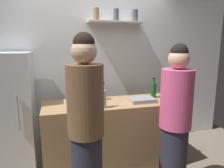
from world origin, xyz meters
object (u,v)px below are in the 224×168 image
Objects in this scene: wine_bottle_green_glass at (153,90)px; baking_pan at (142,100)px; water_bottle_plastic at (102,93)px; person_brown_jacket at (86,129)px; person_pink_top at (175,123)px; utensil_holder at (170,97)px; refrigerator at (8,112)px; wine_bottle_dark_glass at (86,91)px; wine_bottle_pale_glass at (103,98)px.

baking_pan is at bearing -146.04° from wine_bottle_green_glass.
water_bottle_plastic is 0.99m from person_brown_jacket.
person_brown_jacket is at bearing -142.39° from wine_bottle_green_glass.
person_pink_top is at bearing 22.33° from person_brown_jacket.
water_bottle_plastic reaches higher than baking_pan.
refrigerator is at bearing 168.46° from utensil_holder.
wine_bottle_green_glass is (1.99, -0.23, 0.24)m from refrigerator.
wine_bottle_dark_glass is 1.35× the size of water_bottle_plastic.
refrigerator is 6.94× the size of water_bottle_plastic.
refrigerator is 1.06m from wine_bottle_dark_glass.
utensil_holder is 0.27m from wine_bottle_green_glass.
wine_bottle_green_glass is at bearing 115.71° from person_pink_top.
baking_pan is 1.09m from person_brown_jacket.
person_brown_jacket is (-0.13, -0.98, -0.14)m from wine_bottle_dark_glass.
person_pink_top is at bearing -78.94° from baking_pan.
wine_bottle_green_glass is at bearing -5.65° from water_bottle_plastic.
refrigerator reaches higher than wine_bottle_dark_glass.
water_bottle_plastic is (-0.90, 0.29, 0.04)m from utensil_holder.
utensil_holder is 1.40m from person_brown_jacket.
utensil_holder is 0.13× the size of person_pink_top.
person_brown_jacket is at bearing -117.45° from wine_bottle_pale_glass.
utensil_holder is 0.96× the size of water_bottle_plastic.
baking_pan is at bearing 172.86° from utensil_holder.
water_bottle_plastic is (-0.75, 0.07, -0.01)m from wine_bottle_green_glass.
utensil_holder is at bearing 98.88° from person_pink_top.
person_brown_jacket reaches higher than utensil_holder.
utensil_holder is 0.65m from person_pink_top.
wine_bottle_dark_glass reaches higher than water_bottle_plastic.
person_brown_jacket reaches higher than refrigerator.
utensil_holder is (0.40, -0.05, 0.03)m from baking_pan.
refrigerator is at bearing 174.90° from wine_bottle_dark_glass.
wine_bottle_green_glass is (-0.16, 0.21, 0.06)m from utensil_holder.
wine_bottle_pale_glass is (-0.96, -0.08, 0.07)m from utensil_holder.
wine_bottle_green_glass is at bearing 126.18° from utensil_holder.
person_brown_jacket reaches higher than baking_pan.
water_bottle_plastic is at bearing 80.55° from wine_bottle_pale_glass.
refrigerator is at bearing 156.35° from wine_bottle_pale_glass.
wine_bottle_dark_glass is at bearing 157.56° from baking_pan.
person_pink_top is at bearing -115.39° from utensil_holder.
utensil_holder is at bearing -17.61° from water_bottle_plastic.
wine_bottle_dark_glass is (-1.12, 0.35, 0.06)m from utensil_holder.
refrigerator is 4.64× the size of baking_pan.
person_brown_jacket is at bearing -49.85° from refrigerator.
person_pink_top is (-0.12, -0.79, -0.19)m from wine_bottle_green_glass.
baking_pan is 1.50× the size of water_bottle_plastic.
refrigerator is at bearing 173.02° from water_bottle_plastic.
wine_bottle_green_glass is 0.82m from person_pink_top.
person_brown_jacket is at bearing -142.67° from person_pink_top.
water_bottle_plastic is at bearing -6.98° from refrigerator.
wine_bottle_dark_glass is 0.22m from water_bottle_plastic.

